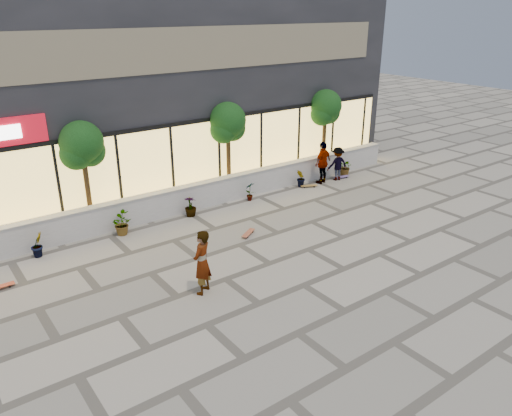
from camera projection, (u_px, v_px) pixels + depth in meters
ground at (304, 285)px, 14.45m from camera, size 80.00×80.00×0.00m
planter_wall at (186, 199)px, 19.48m from camera, size 22.00×0.42×1.04m
retail_building at (121, 85)px, 22.17m from camera, size 24.00×9.17×8.50m
shrub_b at (37, 245)px, 15.98m from camera, size 0.57×0.57×0.81m
shrub_c at (121, 224)px, 17.52m from camera, size 0.68×0.77×0.81m
shrub_d at (190, 206)px, 19.05m from camera, size 0.64×0.64×0.81m
shrub_e at (250, 191)px, 20.59m from camera, size 0.46×0.35×0.81m
shrub_f at (301, 178)px, 22.13m from camera, size 0.55×0.57×0.81m
shrub_g at (346, 167)px, 23.66m from camera, size 0.77×0.84×0.81m
tree_midwest at (82, 148)px, 17.15m from camera, size 1.60×1.50×3.92m
tree_mideast at (228, 125)px, 20.44m from camera, size 1.60×1.50×3.92m
tree_east at (325, 109)px, 23.46m from camera, size 1.60×1.50×3.92m
skater_center at (202, 262)px, 13.75m from camera, size 0.83×0.75×1.90m
skater_right_near at (323, 163)px, 22.43m from camera, size 1.21×0.73×1.93m
skater_right_far at (337, 164)px, 22.91m from camera, size 1.10×0.76×1.55m
skateboard_center at (248, 233)px, 17.58m from camera, size 0.78×0.59×0.10m
skateboard_left at (0, 287)px, 14.21m from camera, size 0.80×0.23×0.10m
skateboard_right_near at (309, 186)px, 22.21m from camera, size 0.77×0.49×0.09m
skateboard_right_far at (342, 177)px, 23.33m from camera, size 0.82×0.32×0.10m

